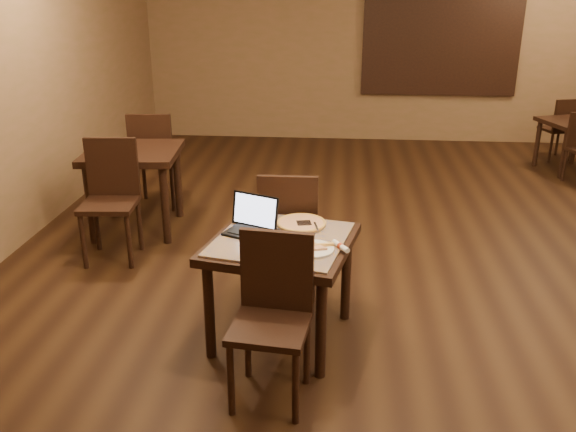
# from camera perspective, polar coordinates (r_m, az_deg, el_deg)

# --- Properties ---
(ground) EXTENTS (10.00, 10.00, 0.00)m
(ground) POSITION_cam_1_polar(r_m,az_deg,el_deg) (5.34, 15.02, -6.12)
(ground) COLOR black
(ground) RESTS_ON ground
(wall_back) EXTENTS (8.00, 0.02, 3.00)m
(wall_back) POSITION_cam_1_polar(r_m,az_deg,el_deg) (9.77, 11.08, 15.60)
(wall_back) COLOR brown
(wall_back) RESTS_ON ground
(mural) EXTENTS (2.34, 0.05, 1.64)m
(mural) POSITION_cam_1_polar(r_m,az_deg,el_deg) (9.79, 14.14, 15.67)
(mural) COLOR #255F89
(mural) RESTS_ON wall_back
(tiled_table) EXTENTS (1.09, 1.09, 0.76)m
(tiled_table) POSITION_cam_1_polar(r_m,az_deg,el_deg) (4.15, -0.63, -3.39)
(tiled_table) COLOR black
(tiled_table) RESTS_ON ground
(chair_main_near) EXTENTS (0.49, 0.49, 1.02)m
(chair_main_near) POSITION_cam_1_polar(r_m,az_deg,el_deg) (3.64, -1.41, -8.57)
(chair_main_near) COLOR black
(chair_main_near) RESTS_ON ground
(chair_main_far) EXTENTS (0.45, 0.45, 1.05)m
(chair_main_far) POSITION_cam_1_polar(r_m,az_deg,el_deg) (4.73, 0.08, -1.11)
(chair_main_far) COLOR black
(chair_main_far) RESTS_ON ground
(laptop) EXTENTS (0.43, 0.40, 0.24)m
(laptop) POSITION_cam_1_polar(r_m,az_deg,el_deg) (4.20, -3.22, -0.62)
(laptop) COLOR black
(laptop) RESTS_ON tiled_table
(plate) EXTENTS (0.28, 0.28, 0.02)m
(plate) POSITION_cam_1_polar(r_m,az_deg,el_deg) (3.92, 2.31, -3.11)
(plate) COLOR white
(plate) RESTS_ON tiled_table
(pizza_slice) EXTENTS (0.25, 0.25, 0.02)m
(pizza_slice) POSITION_cam_1_polar(r_m,az_deg,el_deg) (3.92, 2.31, -2.92)
(pizza_slice) COLOR beige
(pizza_slice) RESTS_ON plate
(pizza_pan) EXTENTS (0.34, 0.34, 0.01)m
(pizza_pan) POSITION_cam_1_polar(r_m,az_deg,el_deg) (4.32, 1.26, -0.84)
(pizza_pan) COLOR silver
(pizza_pan) RESTS_ON tiled_table
(pizza_whole) EXTENTS (0.35, 0.35, 0.02)m
(pizza_whole) POSITION_cam_1_polar(r_m,az_deg,el_deg) (4.31, 1.26, -0.66)
(pizza_whole) COLOR beige
(pizza_whole) RESTS_ON pizza_pan
(spatula) EXTENTS (0.15, 0.25, 0.01)m
(spatula) POSITION_cam_1_polar(r_m,az_deg,el_deg) (4.29, 1.51, -0.66)
(spatula) COLOR silver
(spatula) RESTS_ON pizza_whole
(napkin_roll) EXTENTS (0.12, 0.16, 0.04)m
(napkin_roll) POSITION_cam_1_polar(r_m,az_deg,el_deg) (3.95, 4.95, -2.83)
(napkin_roll) COLOR white
(napkin_roll) RESTS_ON tiled_table
(other_table_a) EXTENTS (0.90, 0.90, 0.68)m
(other_table_a) POSITION_cam_1_polar(r_m,az_deg,el_deg) (8.89, 25.10, 7.37)
(other_table_a) COLOR black
(other_table_a) RESTS_ON ground
(other_table_a_chair_far) EXTENTS (0.47, 0.47, 0.88)m
(other_table_a_chair_far) POSITION_cam_1_polar(r_m,az_deg,el_deg) (9.39, 24.16, 7.72)
(other_table_a_chair_far) COLOR black
(other_table_a_chair_far) RESTS_ON ground
(other_table_b) EXTENTS (0.96, 0.96, 0.84)m
(other_table_b) POSITION_cam_1_polar(r_m,az_deg,el_deg) (6.23, -14.24, 4.78)
(other_table_b) COLOR black
(other_table_b) RESTS_ON ground
(other_table_b_chair_near) EXTENTS (0.51, 0.51, 1.08)m
(other_table_b_chair_near) POSITION_cam_1_polar(r_m,az_deg,el_deg) (5.70, -16.22, 2.16)
(other_table_b_chair_near) COLOR black
(other_table_b_chair_near) RESTS_ON ground
(other_table_b_chair_far) EXTENTS (0.51, 0.51, 1.08)m
(other_table_b_chair_far) POSITION_cam_1_polar(r_m,az_deg,el_deg) (6.83, -12.46, 5.61)
(other_table_b_chair_far) COLOR black
(other_table_b_chair_far) RESTS_ON ground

